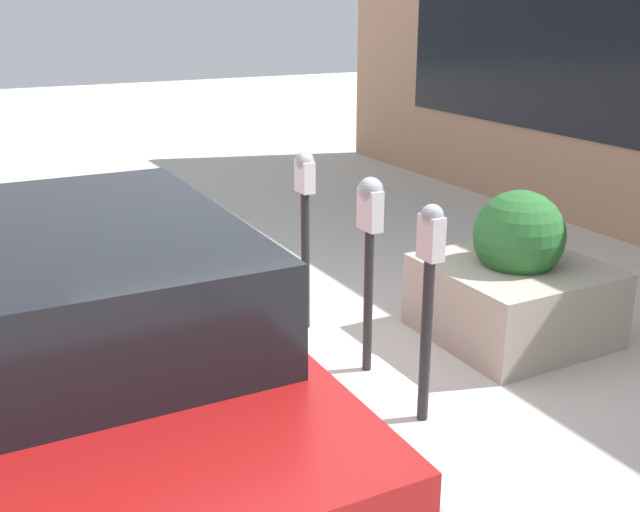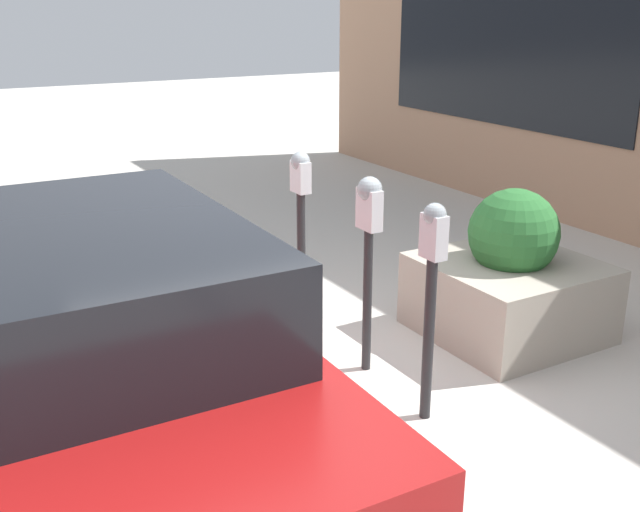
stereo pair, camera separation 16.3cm
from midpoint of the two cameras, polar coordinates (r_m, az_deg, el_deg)
The scene contains 7 objects.
ground_plane at distance 5.05m, azimuth -2.26°, elevation -9.62°, with size 40.00×40.00×0.00m, color beige.
curb_strip at distance 5.01m, azimuth -3.08°, elevation -9.63°, with size 13.50×0.16×0.04m.
parking_meter_nearest at distance 4.31m, azimuth 7.43°, elevation -1.67°, with size 0.15×0.13×1.35m.
parking_meter_second at distance 4.86m, azimuth 2.78°, elevation 1.88°, with size 0.19×0.16×1.35m.
parking_meter_middle at distance 5.54m, azimuth -2.31°, elevation 3.60°, with size 0.17×0.14×1.38m.
planter_box at distance 5.76m, azimuth 13.46°, elevation -1.85°, with size 1.18×1.19×1.13m.
parked_car_front at distance 4.05m, azimuth -19.83°, elevation -6.77°, with size 4.03×1.97×1.40m.
Camera 2 is at (-3.90, 2.12, 2.40)m, focal length 42.00 mm.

